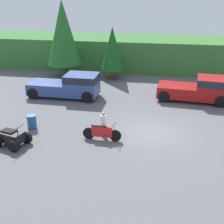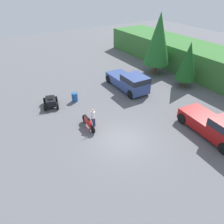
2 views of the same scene
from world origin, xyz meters
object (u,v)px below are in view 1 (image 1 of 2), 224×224
steel_barrel (32,122)px  pickup_truck_red (200,88)px  dirt_bike (102,133)px  quad_atv (11,138)px  rider_person (104,123)px  pickup_truck_second (70,85)px

steel_barrel → pickup_truck_red: bearing=31.8°
dirt_bike → quad_atv: 5.20m
rider_person → quad_atv: bearing=-155.7°
dirt_bike → steel_barrel: (-4.74, 0.86, -0.03)m
pickup_truck_second → steel_barrel: pickup_truck_second is taller
pickup_truck_red → steel_barrel: bearing=-142.7°
pickup_truck_second → quad_atv: pickup_truck_second is taller
dirt_bike → steel_barrel: size_ratio=2.64×
quad_atv → rider_person: rider_person is taller
quad_atv → rider_person: (5.00, 1.93, 0.39)m
pickup_truck_second → steel_barrel: 6.15m
quad_atv → rider_person: 5.37m
rider_person → dirt_bike: bearing=-88.5°
dirt_bike → steel_barrel: bearing=171.5°
pickup_truck_red → quad_atv: 14.58m
pickup_truck_red → dirt_bike: (-6.31, -7.72, -0.56)m
rider_person → steel_barrel: bearing=178.2°
pickup_truck_second → rider_person: bearing=-57.4°
quad_atv → pickup_truck_red: bearing=54.7°
pickup_truck_second → dirt_bike: pickup_truck_second is taller
pickup_truck_second → dirt_bike: bearing=-59.1°
dirt_bike → rider_person: rider_person is taller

